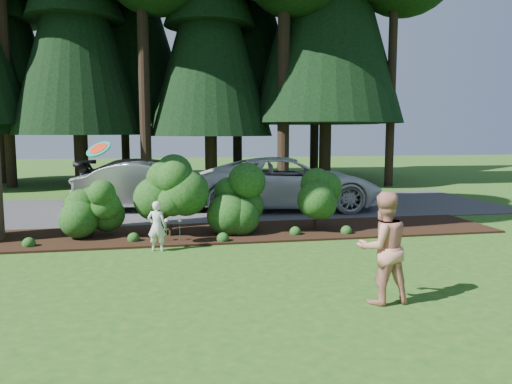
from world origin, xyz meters
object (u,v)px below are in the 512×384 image
car_dark_suv (152,179)px  child (157,226)px  car_white_suv (288,183)px  adult (383,248)px  car_silver_wagon (150,186)px  frisbee (98,149)px

car_dark_suv → child: size_ratio=4.81×
car_white_suv → adult: bearing=-179.0°
car_silver_wagon → frisbee: 5.69m
car_silver_wagon → adult: 10.01m
child → frisbee: 1.97m
child → frisbee: size_ratio=1.85×
frisbee → child: bearing=-3.3°
car_silver_wagon → car_dark_suv: (0.01, 2.59, -0.01)m
car_dark_suv → adult: adult is taller
car_silver_wagon → car_dark_suv: car_silver_wagon is taller
car_white_suv → frisbee: size_ratio=10.39×
frisbee → adult: bearing=-41.9°
car_white_suv → frisbee: bearing=139.8°
car_white_suv → frisbee: 7.32m
car_silver_wagon → child: (0.23, -5.51, -0.25)m
car_dark_suv → adult: size_ratio=3.11×
car_silver_wagon → car_white_suv: car_white_suv is taller
car_silver_wagon → child: bearing=-170.6°
car_silver_wagon → frisbee: frisbee is taller
child → adult: 5.07m
car_dark_suv → child: 8.10m
car_silver_wagon → adult: (3.49, -9.38, 0.04)m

